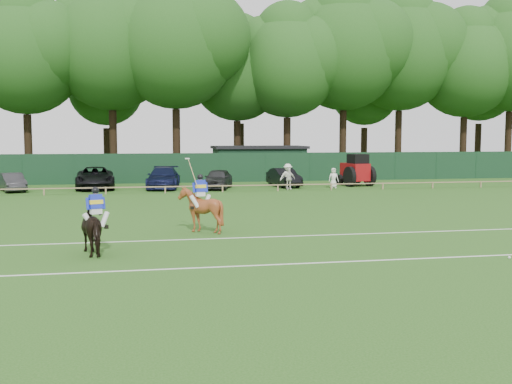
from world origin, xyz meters
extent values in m
plane|color=#1E4C14|center=(0.00, 0.00, 0.00)|extent=(160.00, 160.00, 0.00)
imported|color=black|center=(-6.14, -3.19, 0.85)|extent=(1.52, 2.21, 1.71)
imported|color=brown|center=(-2.27, 0.69, 0.94)|extent=(1.78, 1.94, 1.88)
imported|color=#333235|center=(-13.65, 21.42, 0.66)|extent=(2.69, 4.22, 1.31)
imported|color=black|center=(-7.99, 22.27, 0.82)|extent=(3.11, 6.08, 1.64)
imported|color=#13193E|center=(-2.96, 21.78, 0.81)|extent=(2.92, 5.81, 1.62)
imported|color=#2E2E30|center=(1.03, 20.72, 0.75)|extent=(2.98, 4.71, 1.49)
imported|color=black|center=(6.33, 21.64, 0.72)|extent=(2.05, 4.51, 1.43)
imported|color=white|center=(6.18, 19.81, 0.94)|extent=(1.22, 0.72, 1.88)
imported|color=white|center=(6.05, 19.02, 0.81)|extent=(0.95, 0.40, 1.62)
imported|color=white|center=(9.72, 19.66, 0.77)|extent=(0.78, 0.54, 1.54)
cube|color=silver|center=(-6.14, -3.19, 1.45)|extent=(0.42, 0.36, 0.18)
cube|color=#1B2AC2|center=(-6.14, -3.19, 1.77)|extent=(0.48, 0.42, 0.51)
cube|color=yellow|center=(-6.14, -3.19, 1.75)|extent=(0.50, 0.41, 0.18)
sphere|color=black|center=(-6.14, -3.19, 2.14)|extent=(0.25, 0.25, 0.25)
cylinder|color=silver|center=(-5.88, -3.15, 1.15)|extent=(0.40, 0.43, 0.59)
cylinder|color=silver|center=(-6.38, -3.32, 1.15)|extent=(0.46, 0.29, 0.59)
cube|color=silver|center=(-2.27, 0.69, 1.59)|extent=(0.40, 0.32, 0.18)
cube|color=#1B2AC2|center=(-2.27, 0.69, 1.91)|extent=(0.45, 0.37, 0.51)
cube|color=yellow|center=(-2.27, 0.69, 1.89)|extent=(0.47, 0.35, 0.18)
sphere|color=black|center=(-2.27, 0.69, 2.28)|extent=(0.25, 0.25, 0.25)
cylinder|color=silver|center=(-2.00, 0.69, 1.29)|extent=(0.41, 0.39, 0.59)
cylinder|color=silver|center=(-2.52, 0.60, 1.29)|extent=(0.42, 0.32, 0.59)
cylinder|color=tan|center=(-2.57, 0.69, 2.46)|extent=(0.36, 0.53, 1.17)
sphere|color=silver|center=(6.97, -6.57, 0.04)|extent=(0.09, 0.09, 0.09)
cube|color=silver|center=(0.00, -6.00, 0.01)|extent=(60.00, 0.10, 0.01)
cube|color=silver|center=(0.00, -1.00, 0.01)|extent=(60.00, 0.10, 0.01)
cube|color=#997F5B|center=(0.00, 18.00, 0.45)|extent=(62.00, 0.08, 0.08)
cube|color=#14351E|center=(0.00, 27.00, 1.25)|extent=(92.00, 0.04, 2.50)
cube|color=#14331E|center=(6.00, 30.00, 1.40)|extent=(8.00, 4.00, 2.80)
cube|color=black|center=(6.00, 30.00, 2.92)|extent=(8.40, 4.40, 0.24)
cube|color=maroon|center=(12.12, 21.50, 1.10)|extent=(1.76, 2.71, 1.37)
cube|color=black|center=(12.18, 21.09, 2.05)|extent=(1.47, 1.55, 0.95)
cylinder|color=black|center=(11.35, 20.63, 0.79)|extent=(0.57, 1.61, 1.58)
cylinder|color=black|center=(13.12, 20.92, 0.79)|extent=(0.57, 1.61, 1.58)
cylinder|color=black|center=(11.17, 22.41, 0.42)|extent=(0.45, 0.88, 0.84)
cylinder|color=black|center=(12.72, 22.67, 0.42)|extent=(0.45, 0.88, 0.84)
camera|label=1|loc=(-4.66, -23.65, 3.95)|focal=42.00mm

